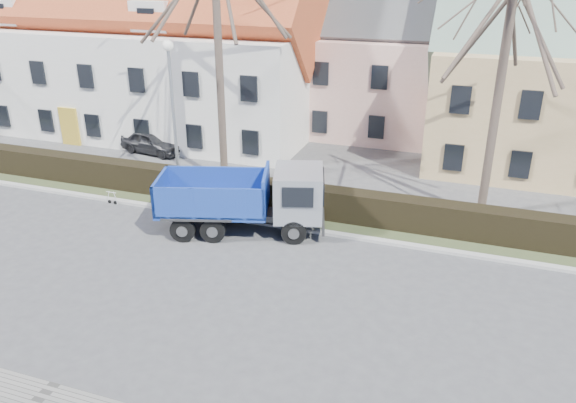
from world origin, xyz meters
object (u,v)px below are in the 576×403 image
at_px(parked_car_a, 152,142).
at_px(cart_frame, 108,196).
at_px(dump_truck, 236,199).
at_px(streetlight, 174,117).

bearing_deg(parked_car_a, cart_frame, -155.28).
relative_size(dump_truck, streetlight, 0.98).
relative_size(streetlight, cart_frame, 9.78).
distance_m(dump_truck, parked_car_a, 11.28).
relative_size(dump_truck, parked_car_a, 1.83).
distance_m(cart_frame, parked_car_a, 7.10).
distance_m(streetlight, cart_frame, 4.62).
height_order(dump_truck, cart_frame, dump_truck).
xyz_separation_m(dump_truck, parked_car_a, (-8.45, 7.44, -0.73)).
height_order(cart_frame, parked_car_a, parked_car_a).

